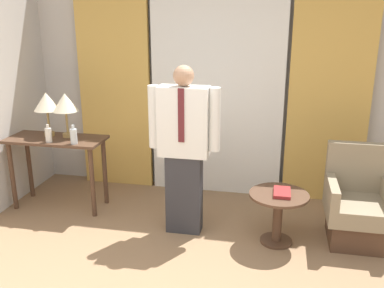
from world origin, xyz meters
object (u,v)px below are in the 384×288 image
(bottle_near_edge, at_px, (74,136))
(side_table, at_px, (278,209))
(table_lamp_right, at_px, (65,104))
(table_lamp_left, at_px, (46,103))
(person, at_px, (184,146))
(armchair, at_px, (358,208))
(book, at_px, (282,192))
(desk, at_px, (57,152))
(bottle_by_lamp, at_px, (48,135))

(bottle_near_edge, bearing_deg, side_table, -5.00)
(table_lamp_right, distance_m, side_table, 2.44)
(table_lamp_left, xyz_separation_m, bottle_near_edge, (0.40, -0.22, -0.28))
(person, bearing_deg, table_lamp_left, 167.63)
(armchair, bearing_deg, person, -174.85)
(table_lamp_left, distance_m, book, 2.62)
(table_lamp_right, relative_size, armchair, 0.53)
(table_lamp_left, height_order, person, person)
(table_lamp_left, xyz_separation_m, armchair, (3.21, -0.20, -0.83))
(desk, height_order, person, person)
(desk, relative_size, table_lamp_right, 2.20)
(table_lamp_left, relative_size, bottle_by_lamp, 2.53)
(bottle_by_lamp, distance_m, person, 1.47)
(bottle_by_lamp, relative_size, side_table, 0.34)
(table_lamp_right, bearing_deg, side_table, -10.13)
(bottle_by_lamp, xyz_separation_m, book, (2.39, -0.19, -0.36))
(table_lamp_right, bearing_deg, bottle_near_edge, -50.83)
(book, bearing_deg, side_table, -179.58)
(desk, xyz_separation_m, table_lamp_right, (0.11, 0.07, 0.52))
(side_table, relative_size, book, 2.18)
(table_lamp_right, distance_m, bottle_by_lamp, 0.37)
(desk, distance_m, person, 1.51)
(table_lamp_left, height_order, table_lamp_right, same)
(bottle_by_lamp, height_order, armchair, bottle_by_lamp)
(table_lamp_left, height_order, armchair, table_lamp_left)
(person, distance_m, armchair, 1.73)
(person, distance_m, side_table, 1.05)
(book, bearing_deg, bottle_near_edge, 175.06)
(bottle_near_edge, bearing_deg, table_lamp_right, 129.17)
(desk, height_order, side_table, desk)
(table_lamp_left, bearing_deg, bottle_by_lamp, -62.43)
(bottle_near_edge, distance_m, armchair, 2.86)
(table_lamp_right, distance_m, book, 2.41)
(side_table, bearing_deg, bottle_by_lamp, 175.50)
(table_lamp_right, bearing_deg, desk, -146.27)
(table_lamp_right, height_order, person, person)
(person, distance_m, book, 1.00)
(table_lamp_left, xyz_separation_m, person, (1.58, -0.35, -0.27))
(person, bearing_deg, side_table, -3.68)
(person, bearing_deg, book, -3.56)
(bottle_near_edge, distance_m, book, 2.14)
(bottle_near_edge, height_order, bottle_by_lamp, bottle_near_edge)
(table_lamp_left, relative_size, table_lamp_right, 1.00)
(bottle_near_edge, bearing_deg, person, -6.01)
(bottle_by_lamp, relative_size, book, 0.75)
(armchair, height_order, side_table, armchair)
(bottle_near_edge, xyz_separation_m, side_table, (2.08, -0.18, -0.53))
(table_lamp_right, bearing_deg, book, -10.01)
(bottle_by_lamp, distance_m, side_table, 2.43)
(table_lamp_right, distance_m, person, 1.43)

